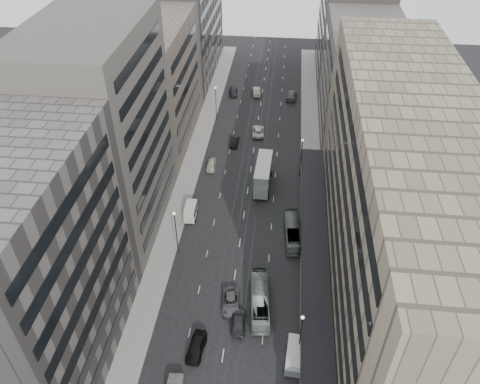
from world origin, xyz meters
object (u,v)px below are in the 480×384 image
at_px(bus_far, 292,232).
at_px(vw_microbus, 294,355).
at_px(bus_near, 260,300).
at_px(double_decker, 263,174).
at_px(sedan_2, 231,301).
at_px(sedan_0, 196,347).
at_px(panel_van, 191,211).

height_order(bus_far, vw_microbus, bus_far).
distance_m(bus_near, double_decker, 28.39).
height_order(bus_near, sedan_2, bus_near).
distance_m(bus_far, sedan_0, 25.76).
relative_size(bus_near, vw_microbus, 2.09).
distance_m(vw_microbus, sedan_2, 12.28).
xyz_separation_m(bus_near, sedan_2, (-4.13, -0.19, -0.73)).
bearing_deg(sedan_2, bus_far, 54.48).
distance_m(bus_far, sedan_2, 17.15).
bearing_deg(bus_far, vw_microbus, 87.35).
bearing_deg(bus_near, bus_far, -112.03).
bearing_deg(panel_van, double_decker, 39.25).
bearing_deg(bus_far, double_decker, -71.49).
xyz_separation_m(vw_microbus, sedan_0, (-12.73, 0.27, -0.61)).
bearing_deg(sedan_2, bus_near, -3.31).
bearing_deg(vw_microbus, bus_far, 95.93).
xyz_separation_m(vw_microbus, panel_van, (-18.40, 26.32, -0.04)).
bearing_deg(sedan_0, bus_near, 52.02).
bearing_deg(bus_near, vw_microbus, 115.48).
relative_size(vw_microbus, sedan_0, 1.00).
height_order(bus_near, double_decker, double_decker).
xyz_separation_m(bus_far, double_decker, (-5.75, 13.61, 1.50)).
relative_size(bus_near, sedan_0, 2.09).
relative_size(bus_far, sedan_2, 1.84).
bearing_deg(double_decker, vw_microbus, -78.16).
xyz_separation_m(double_decker, sedan_2, (-2.71, -28.51, -2.11)).
distance_m(bus_near, sedan_2, 4.20).
distance_m(bus_near, vw_microbus, 9.73).
height_order(bus_far, panel_van, bus_far).
xyz_separation_m(bus_near, sedan_0, (-7.71, -8.06, -0.60)).
relative_size(bus_near, sedan_2, 1.99).
bearing_deg(panel_van, sedan_0, -79.33).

